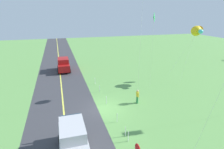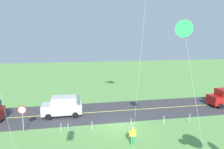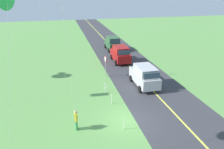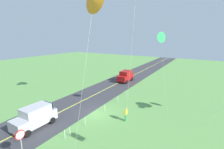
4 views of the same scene
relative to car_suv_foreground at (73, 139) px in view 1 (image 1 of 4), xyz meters
name	(u,v)px [view 1 (image 1 of 4)]	position (x,y,z in m)	size (l,w,h in m)	color
ground_plane	(103,109)	(-5.75, 3.55, -1.20)	(120.00, 120.00, 0.10)	#60994C
asphalt_road	(64,114)	(-5.75, -0.45, -1.15)	(120.00, 7.00, 0.00)	#38383D
road_centre_stripe	(64,114)	(-5.75, -0.45, -1.15)	(120.00, 0.16, 0.00)	#E5E04C
car_suv_foreground	(73,139)	(0.00, 0.00, 0.00)	(4.40, 2.12, 2.24)	#B7B7BC
car_parked_west_far	(64,65)	(-20.79, 0.26, 0.00)	(4.40, 2.12, 2.24)	maroon
person_adult_near	(137,96)	(-5.96, 7.62, -0.29)	(0.58, 0.22, 1.60)	#338C4C
kite_yellow_high	(196,31)	(-10.48, 18.17, 6.16)	(1.90, 3.18, 8.02)	silver
kite_green_far	(154,18)	(-8.37, 10.32, 8.02)	(2.21, 1.45, 9.77)	silver
kite_purple_back	(199,30)	(-11.59, 19.55, 6.17)	(2.58, 3.71, 7.91)	silver
fence_post_0	(95,81)	(-13.15, 4.25, -0.70)	(0.05, 0.05, 0.90)	silver
fence_post_1	(100,88)	(-10.24, 4.25, -0.70)	(0.05, 0.05, 0.90)	silver
fence_post_2	(106,100)	(-6.79, 4.25, -0.70)	(0.05, 0.05, 0.90)	silver
fence_post_3	(117,118)	(-2.93, 4.25, -0.70)	(0.05, 0.05, 0.90)	silver
fence_post_4	(125,132)	(-0.71, 4.25, -0.70)	(0.05, 0.05, 0.90)	silver
fence_post_5	(128,136)	(-0.06, 4.25, -0.70)	(0.05, 0.05, 0.90)	silver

